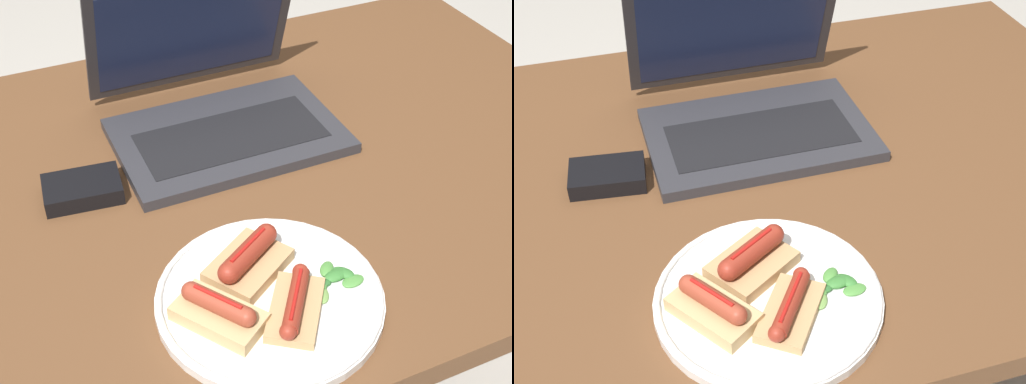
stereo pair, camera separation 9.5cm
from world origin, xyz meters
The scene contains 8 objects.
desk centered at (0.00, 0.00, 0.67)m, with size 1.42×0.87×0.73m.
laptop centered at (0.07, 0.12, 0.77)m, with size 0.36×0.31×0.23m.
plate centered at (-0.02, -0.27, 0.74)m, with size 0.28×0.28×0.02m.
sausage_toast_left centered at (0.00, -0.31, 0.76)m, with size 0.11×0.12×0.04m.
sausage_toast_middle centered at (-0.02, -0.22, 0.76)m, with size 0.13×0.12×0.05m.
sausage_toast_right centered at (-0.09, -0.28, 0.76)m, with size 0.11×0.12×0.05m.
salad_pile centered at (0.07, -0.28, 0.75)m, with size 0.08×0.07×0.01m.
external_drive centered at (-0.18, 0.03, 0.74)m, with size 0.12×0.09×0.03m.
Camera 2 is at (-0.19, -0.84, 1.39)m, focal length 50.00 mm.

